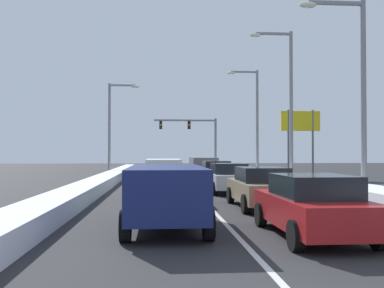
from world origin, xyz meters
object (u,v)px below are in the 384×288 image
at_px(sedan_maroon_right_lane_fourth, 216,172).
at_px(street_lamp_right_mid, 286,95).
at_px(suv_gray_right_lane_fifth, 203,165).
at_px(sedan_black_center_lane_fifth, 162,167).
at_px(sedan_tan_right_lane_second, 261,187).
at_px(roadside_sign_right, 301,128).
at_px(sedan_charcoal_center_lane_fourth, 159,170).
at_px(sedan_silver_right_lane_third, 228,178).
at_px(street_lamp_left_mid, 114,121).
at_px(suv_white_center_lane_third, 163,170).
at_px(traffic_light_gantry, 196,132).
at_px(suv_navy_center_lane_nearest, 166,191).
at_px(street_lamp_right_near, 354,82).
at_px(sedan_green_center_lane_second, 169,183).
at_px(sedan_red_right_lane_nearest, 312,205).
at_px(street_lamp_right_far, 253,114).

bearing_deg(sedan_maroon_right_lane_fourth, street_lamp_right_mid, -34.87).
height_order(suv_gray_right_lane_fifth, sedan_black_center_lane_fifth, suv_gray_right_lane_fifth).
height_order(sedan_black_center_lane_fifth, street_lamp_right_mid, street_lamp_right_mid).
bearing_deg(sedan_tan_right_lane_second, roadside_sign_right, 67.47).
bearing_deg(suv_gray_right_lane_fifth, sedan_charcoal_center_lane_fourth, -134.23).
xyz_separation_m(sedan_silver_right_lane_third, street_lamp_left_mid, (-7.42, 15.44, 4.03)).
relative_size(suv_white_center_lane_third, sedan_charcoal_center_lane_fourth, 1.09).
relative_size(traffic_light_gantry, roadside_sign_right, 1.37).
relative_size(suv_navy_center_lane_nearest, street_lamp_right_near, 0.61).
xyz_separation_m(sedan_green_center_lane_second, sedan_black_center_lane_fifth, (-0.14, 20.21, 0.00)).
xyz_separation_m(suv_gray_right_lane_fifth, roadside_sign_right, (7.74, -1.40, 3.00)).
bearing_deg(sedan_green_center_lane_second, suv_gray_right_lane_fifth, 79.55).
bearing_deg(sedan_silver_right_lane_third, suv_gray_right_lane_fifth, 89.78).
relative_size(suv_navy_center_lane_nearest, sedan_black_center_lane_fifth, 1.09).
bearing_deg(sedan_green_center_lane_second, sedan_silver_right_lane_third, 51.10).
distance_m(sedan_maroon_right_lane_fourth, street_lamp_left_mid, 12.43).
bearing_deg(sedan_green_center_lane_second, suv_white_center_lane_third, 91.26).
distance_m(sedan_red_right_lane_nearest, sedan_black_center_lane_fifth, 28.34).
distance_m(sedan_tan_right_lane_second, street_lamp_right_far, 20.41).
bearing_deg(sedan_silver_right_lane_third, traffic_light_gantry, 88.22).
bearing_deg(street_lamp_right_mid, street_lamp_left_mid, 134.70).
xyz_separation_m(sedan_maroon_right_lane_fourth, suv_navy_center_lane_nearest, (-3.57, -16.89, 0.25)).
bearing_deg(suv_white_center_lane_third, traffic_light_gantry, 80.99).
bearing_deg(suv_navy_center_lane_nearest, sedan_black_center_lane_fifth, 89.82).
distance_m(sedan_charcoal_center_lane_fourth, street_lamp_right_mid, 10.84).
height_order(traffic_light_gantry, street_lamp_left_mid, street_lamp_left_mid).
xyz_separation_m(sedan_silver_right_lane_third, sedan_green_center_lane_second, (-3.13, -3.88, 0.00)).
bearing_deg(street_lamp_right_far, street_lamp_left_mid, 169.49).
relative_size(sedan_black_center_lane_fifth, street_lamp_right_far, 0.51).
distance_m(suv_white_center_lane_third, sedan_black_center_lane_fifth, 13.00).
relative_size(sedan_green_center_lane_second, suv_white_center_lane_third, 0.92).
xyz_separation_m(traffic_light_gantry, street_lamp_right_mid, (3.23, -26.20, 1.06)).
bearing_deg(suv_white_center_lane_third, street_lamp_left_mid, 108.81).
xyz_separation_m(street_lamp_right_near, street_lamp_left_mid, (-11.45, 21.22, -0.02)).
height_order(suv_white_center_lane_third, sedan_charcoal_center_lane_fourth, suv_white_center_lane_third).
relative_size(street_lamp_right_near, street_lamp_left_mid, 1.00).
bearing_deg(sedan_silver_right_lane_third, suv_white_center_lane_third, 134.66).
height_order(suv_gray_right_lane_fifth, street_lamp_right_near, street_lamp_right_near).
height_order(sedan_red_right_lane_nearest, traffic_light_gantry, traffic_light_gantry).
height_order(sedan_tan_right_lane_second, sedan_silver_right_lane_third, same).
relative_size(street_lamp_right_far, street_lamp_left_mid, 1.11).
xyz_separation_m(street_lamp_left_mid, roadside_sign_right, (15.20, -3.45, -0.78)).
height_order(sedan_tan_right_lane_second, street_lamp_right_mid, street_lamp_right_mid).
bearing_deg(sedan_charcoal_center_lane_fourth, suv_navy_center_lane_nearest, -89.57).
relative_size(suv_white_center_lane_third, street_lamp_left_mid, 0.61).
bearing_deg(suv_white_center_lane_third, roadside_sign_right, 37.98).
relative_size(suv_gray_right_lane_fifth, sedan_charcoal_center_lane_fourth, 1.09).
xyz_separation_m(sedan_tan_right_lane_second, sedan_silver_right_lane_third, (-0.23, 6.23, 0.00)).
distance_m(sedan_maroon_right_lane_fourth, suv_navy_center_lane_nearest, 17.27).
bearing_deg(street_lamp_right_mid, sedan_red_right_lane_nearest, -104.41).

